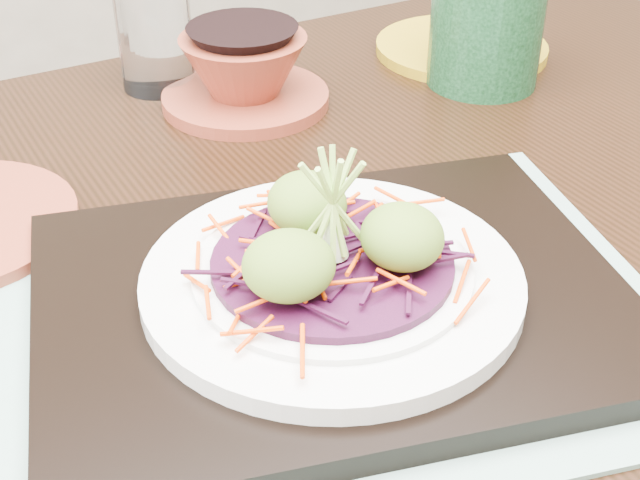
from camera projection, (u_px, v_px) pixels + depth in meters
name	position (u px, v px, depth m)	size (l,w,h in m)	color
dining_table	(313.00, 346.00, 0.75)	(1.38, 0.99, 0.82)	black
placemat	(332.00, 312.00, 0.62)	(0.46, 0.36, 0.00)	gray
serving_tray	(332.00, 299.00, 0.61)	(0.40, 0.30, 0.02)	black
white_plate	(332.00, 279.00, 0.60)	(0.26, 0.26, 0.02)	silver
cabbage_bed	(332.00, 263.00, 0.59)	(0.16, 0.16, 0.01)	#390B27
carrot_julienne	(332.00, 253.00, 0.59)	(0.20, 0.20, 0.01)	#DD3C03
guacamole_scoops	(333.00, 235.00, 0.58)	(0.14, 0.13, 0.04)	#567924
scallion_garnish	(333.00, 208.00, 0.57)	(0.06, 0.06, 0.09)	#98C54E
water_glass	(155.00, 36.00, 0.91)	(0.08, 0.08, 0.11)	white
terracotta_bowl_set	(244.00, 75.00, 0.89)	(0.20, 0.20, 0.07)	maroon
yellow_plate	(461.00, 48.00, 1.01)	(0.19, 0.19, 0.01)	#A27F12
green_jar	(487.00, 20.00, 0.91)	(0.12, 0.12, 0.14)	#1C502C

